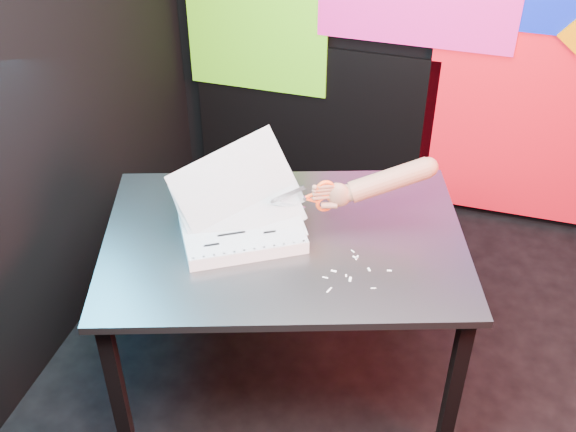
% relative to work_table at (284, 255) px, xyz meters
% --- Properties ---
extents(room, '(3.01, 3.01, 2.71)m').
position_rel_work_table_xyz_m(room, '(0.49, -0.08, 0.68)').
color(room, black).
rests_on(room, ground).
extents(backdrop, '(2.88, 0.05, 2.08)m').
position_rel_work_table_xyz_m(backdrop, '(0.55, 1.39, 0.29)').
color(backdrop, red).
rests_on(backdrop, ground).
extents(work_table, '(1.52, 1.23, 0.75)m').
position_rel_work_table_xyz_m(work_table, '(0.00, 0.00, 0.00)').
color(work_table, black).
rests_on(work_table, ground).
extents(printout_stack, '(0.53, 0.48, 0.39)m').
position_rel_work_table_xyz_m(printout_stack, '(-0.15, -0.03, 0.11)').
color(printout_stack, silver).
rests_on(printout_stack, work_table).
extents(scissors, '(0.22, 0.11, 0.13)m').
position_rel_work_table_xyz_m(scissors, '(0.11, 0.10, 0.22)').
color(scissors, silver).
rests_on(scissors, printout_stack).
extents(hand_forearm, '(0.41, 0.23, 0.17)m').
position_rel_work_table_xyz_m(hand_forearm, '(0.31, 0.20, 0.25)').
color(hand_forearm, brown).
rests_on(hand_forearm, work_table).
extents(paper_clippings, '(0.22, 0.24, 0.00)m').
position_rel_work_table_xyz_m(paper_clippings, '(0.27, -0.11, 0.08)').
color(paper_clippings, silver).
rests_on(paper_clippings, work_table).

